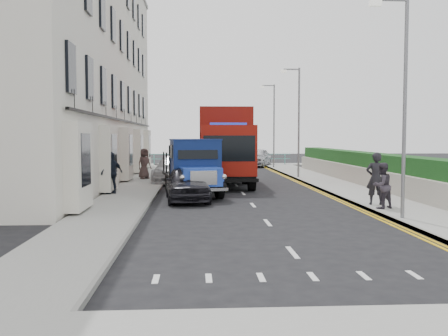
{
  "coord_description": "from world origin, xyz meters",
  "views": [
    {
      "loc": [
        -2.24,
        -17.31,
        2.7
      ],
      "look_at": [
        -1.08,
        3.05,
        1.4
      ],
      "focal_mm": 40.0,
      "sensor_mm": 36.0,
      "label": 1
    }
  ],
  "objects_px": {
    "lamp_far": "(273,121)",
    "bedford_lorry": "(195,171)",
    "lamp_near": "(401,95)",
    "pedestrian_east_near": "(376,178)",
    "parked_car_front": "(187,183)",
    "red_lorry": "(225,144)",
    "lamp_mid": "(297,116)"
  },
  "relations": [
    {
      "from": "lamp_far",
      "to": "bedford_lorry",
      "type": "bearing_deg",
      "value": -108.55
    },
    {
      "from": "lamp_near",
      "to": "pedestrian_east_near",
      "type": "distance_m",
      "value": 4.21
    },
    {
      "from": "lamp_far",
      "to": "parked_car_front",
      "type": "bearing_deg",
      "value": -108.35
    },
    {
      "from": "lamp_far",
      "to": "lamp_near",
      "type": "bearing_deg",
      "value": -90.0
    },
    {
      "from": "red_lorry",
      "to": "parked_car_front",
      "type": "distance_m",
      "value": 7.38
    },
    {
      "from": "lamp_mid",
      "to": "red_lorry",
      "type": "relative_size",
      "value": 0.86
    },
    {
      "from": "lamp_far",
      "to": "pedestrian_east_near",
      "type": "relative_size",
      "value": 3.53
    },
    {
      "from": "lamp_far",
      "to": "red_lorry",
      "type": "height_order",
      "value": "lamp_far"
    },
    {
      "from": "lamp_mid",
      "to": "parked_car_front",
      "type": "relative_size",
      "value": 1.63
    },
    {
      "from": "lamp_near",
      "to": "lamp_far",
      "type": "relative_size",
      "value": 1.0
    },
    {
      "from": "red_lorry",
      "to": "pedestrian_east_near",
      "type": "xyz_separation_m",
      "value": [
        5.15,
        -9.47,
        -1.15
      ]
    },
    {
      "from": "lamp_near",
      "to": "parked_car_front",
      "type": "xyz_separation_m",
      "value": [
        -6.78,
        5.57,
        -3.26
      ]
    },
    {
      "from": "red_lorry",
      "to": "pedestrian_east_near",
      "type": "height_order",
      "value": "red_lorry"
    },
    {
      "from": "parked_car_front",
      "to": "pedestrian_east_near",
      "type": "height_order",
      "value": "pedestrian_east_near"
    },
    {
      "from": "lamp_mid",
      "to": "pedestrian_east_near",
      "type": "bearing_deg",
      "value": -88.38
    },
    {
      "from": "lamp_mid",
      "to": "lamp_near",
      "type": "bearing_deg",
      "value": -90.0
    },
    {
      "from": "lamp_near",
      "to": "pedestrian_east_near",
      "type": "bearing_deg",
      "value": 83.14
    },
    {
      "from": "lamp_far",
      "to": "pedestrian_east_near",
      "type": "distance_m",
      "value": 23.14
    },
    {
      "from": "pedestrian_east_near",
      "to": "bedford_lorry",
      "type": "bearing_deg",
      "value": -17.84
    },
    {
      "from": "lamp_near",
      "to": "red_lorry",
      "type": "distance_m",
      "value": 13.51
    },
    {
      "from": "parked_car_front",
      "to": "red_lorry",
      "type": "bearing_deg",
      "value": 69.19
    },
    {
      "from": "lamp_far",
      "to": "pedestrian_east_near",
      "type": "bearing_deg",
      "value": -89.08
    },
    {
      "from": "parked_car_front",
      "to": "lamp_mid",
      "type": "bearing_deg",
      "value": 52.21
    },
    {
      "from": "lamp_near",
      "to": "pedestrian_east_near",
      "type": "relative_size",
      "value": 3.53
    },
    {
      "from": "lamp_far",
      "to": "bedford_lorry",
      "type": "distance_m",
      "value": 20.47
    },
    {
      "from": "lamp_far",
      "to": "parked_car_front",
      "type": "distance_m",
      "value": 21.77
    },
    {
      "from": "lamp_far",
      "to": "pedestrian_east_near",
      "type": "xyz_separation_m",
      "value": [
        0.37,
        -22.95,
        -2.89
      ]
    },
    {
      "from": "pedestrian_east_near",
      "to": "parked_car_front",
      "type": "bearing_deg",
      "value": -8.55
    },
    {
      "from": "bedford_lorry",
      "to": "red_lorry",
      "type": "relative_size",
      "value": 0.69
    },
    {
      "from": "red_lorry",
      "to": "pedestrian_east_near",
      "type": "relative_size",
      "value": 4.11
    },
    {
      "from": "lamp_mid",
      "to": "red_lorry",
      "type": "bearing_deg",
      "value": -143.89
    },
    {
      "from": "lamp_mid",
      "to": "parked_car_front",
      "type": "xyz_separation_m",
      "value": [
        -6.78,
        -10.43,
        -3.26
      ]
    }
  ]
}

